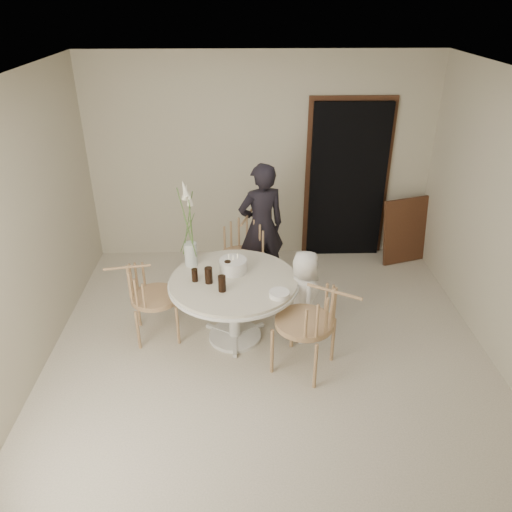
{
  "coord_description": "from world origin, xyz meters",
  "views": [
    {
      "loc": [
        -0.25,
        -4.09,
        3.32
      ],
      "look_at": [
        -0.12,
        0.3,
        0.97
      ],
      "focal_mm": 35.0,
      "sensor_mm": 36.0,
      "label": 1
    }
  ],
  "objects_px": {
    "girl": "(261,227)",
    "boy": "(304,296)",
    "flower_vase": "(190,236)",
    "birthday_cake": "(233,266)",
    "chair_far": "(244,245)",
    "chair_right": "(318,317)",
    "chair_left": "(142,291)",
    "table": "(234,289)"
  },
  "relations": [
    {
      "from": "girl",
      "to": "boy",
      "type": "xyz_separation_m",
      "value": [
        0.4,
        -1.12,
        -0.28
      ]
    },
    {
      "from": "boy",
      "to": "flower_vase",
      "type": "relative_size",
      "value": 1.08
    },
    {
      "from": "birthday_cake",
      "to": "chair_far",
      "type": "bearing_deg",
      "value": 81.91
    },
    {
      "from": "girl",
      "to": "boy",
      "type": "height_order",
      "value": "girl"
    },
    {
      "from": "girl",
      "to": "birthday_cake",
      "type": "bearing_deg",
      "value": 52.59
    },
    {
      "from": "girl",
      "to": "birthday_cake",
      "type": "relative_size",
      "value": 5.57
    },
    {
      "from": "birthday_cake",
      "to": "flower_vase",
      "type": "relative_size",
      "value": 0.3
    },
    {
      "from": "birthday_cake",
      "to": "chair_right",
      "type": "bearing_deg",
      "value": -41.81
    },
    {
      "from": "chair_left",
      "to": "boy",
      "type": "bearing_deg",
      "value": -101.58
    },
    {
      "from": "chair_left",
      "to": "birthday_cake",
      "type": "height_order",
      "value": "birthday_cake"
    },
    {
      "from": "chair_left",
      "to": "flower_vase",
      "type": "height_order",
      "value": "flower_vase"
    },
    {
      "from": "chair_left",
      "to": "girl",
      "type": "distance_m",
      "value": 1.67
    },
    {
      "from": "chair_right",
      "to": "girl",
      "type": "xyz_separation_m",
      "value": [
        -0.47,
        1.67,
        0.16
      ]
    },
    {
      "from": "chair_right",
      "to": "table",
      "type": "bearing_deg",
      "value": -94.5
    },
    {
      "from": "chair_left",
      "to": "flower_vase",
      "type": "relative_size",
      "value": 0.93
    },
    {
      "from": "boy",
      "to": "flower_vase",
      "type": "bearing_deg",
      "value": 68.26
    },
    {
      "from": "table",
      "to": "boy",
      "type": "distance_m",
      "value": 0.73
    },
    {
      "from": "chair_far",
      "to": "birthday_cake",
      "type": "relative_size",
      "value": 3.33
    },
    {
      "from": "birthday_cake",
      "to": "boy",
      "type": "bearing_deg",
      "value": -12.04
    },
    {
      "from": "chair_left",
      "to": "flower_vase",
      "type": "bearing_deg",
      "value": -72.62
    },
    {
      "from": "table",
      "to": "girl",
      "type": "relative_size",
      "value": 0.84
    },
    {
      "from": "table",
      "to": "chair_far",
      "type": "bearing_deg",
      "value": 83.45
    },
    {
      "from": "chair_far",
      "to": "girl",
      "type": "bearing_deg",
      "value": 48.69
    },
    {
      "from": "chair_far",
      "to": "chair_right",
      "type": "distance_m",
      "value": 1.68
    },
    {
      "from": "table",
      "to": "girl",
      "type": "xyz_separation_m",
      "value": [
        0.32,
        1.12,
        0.18
      ]
    },
    {
      "from": "table",
      "to": "girl",
      "type": "distance_m",
      "value": 1.18
    },
    {
      "from": "chair_right",
      "to": "flower_vase",
      "type": "relative_size",
      "value": 1.03
    },
    {
      "from": "chair_right",
      "to": "girl",
      "type": "distance_m",
      "value": 1.74
    },
    {
      "from": "table",
      "to": "birthday_cake",
      "type": "bearing_deg",
      "value": 91.51
    },
    {
      "from": "table",
      "to": "boy",
      "type": "height_order",
      "value": "boy"
    },
    {
      "from": "girl",
      "to": "flower_vase",
      "type": "bearing_deg",
      "value": 27.56
    },
    {
      "from": "chair_far",
      "to": "chair_left",
      "type": "distance_m",
      "value": 1.41
    },
    {
      "from": "girl",
      "to": "boy",
      "type": "distance_m",
      "value": 1.22
    },
    {
      "from": "chair_left",
      "to": "chair_right",
      "type": "bearing_deg",
      "value": -119.03
    },
    {
      "from": "chair_far",
      "to": "boy",
      "type": "relative_size",
      "value": 0.93
    },
    {
      "from": "chair_right",
      "to": "boy",
      "type": "distance_m",
      "value": 0.57
    },
    {
      "from": "chair_far",
      "to": "table",
      "type": "bearing_deg",
      "value": -80.45
    },
    {
      "from": "girl",
      "to": "flower_vase",
      "type": "xyz_separation_m",
      "value": [
        -0.78,
        -0.81,
        0.27
      ]
    },
    {
      "from": "chair_right",
      "to": "birthday_cake",
      "type": "xyz_separation_m",
      "value": [
        -0.79,
        0.71,
        0.17
      ]
    },
    {
      "from": "girl",
      "to": "chair_right",
      "type": "bearing_deg",
      "value": 87.01
    },
    {
      "from": "table",
      "to": "chair_far",
      "type": "relative_size",
      "value": 1.4
    },
    {
      "from": "birthday_cake",
      "to": "girl",
      "type": "bearing_deg",
      "value": 71.15
    }
  ]
}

